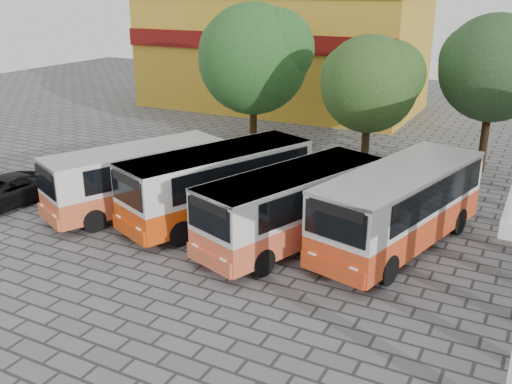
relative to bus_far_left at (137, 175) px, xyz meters
The scene contains 10 objects.
ground 7.92m from the bus_far_left, 27.78° to the right, with size 90.00×90.00×0.00m, color #5D5D5D.
shophouse_block 22.89m from the bus_far_left, 100.45° to the left, with size 20.40×10.40×8.30m.
bus_far_left is the anchor object (origin of this frame).
bus_centre_left 3.54m from the bus_far_left, 10.49° to the left, with size 5.15×8.36×2.81m.
bus_centre_right 6.95m from the bus_far_left, ahead, with size 4.64×8.00×2.70m.
bus_far_right 10.44m from the bus_far_left, ahead, with size 4.32×8.44×2.89m.
tree_left 11.95m from the bus_far_left, 92.97° to the left, with size 6.44×6.14×7.97m.
tree_middle 11.73m from the bus_far_left, 53.45° to the left, with size 4.80×4.57×6.67m.
tree_right 17.30m from the bus_far_left, 45.58° to the left, with size 5.31×5.05×7.62m.
parked_car 5.78m from the bus_far_left, 157.25° to the right, with size 2.07×4.49×1.25m, color black.
Camera 1 is at (7.56, -13.52, 8.69)m, focal length 40.00 mm.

